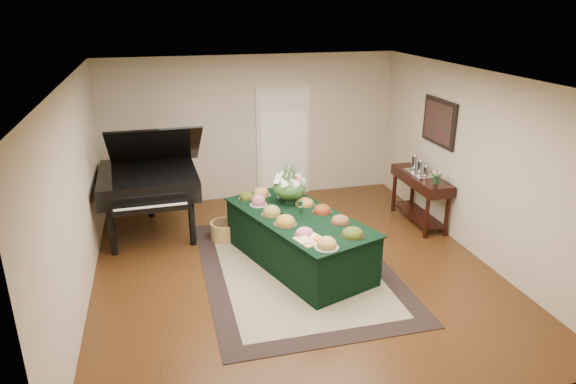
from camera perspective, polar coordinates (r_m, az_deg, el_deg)
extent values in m
plane|color=black|center=(7.45, 0.58, -8.38)|extent=(6.00, 6.00, 0.00)
cube|color=black|center=(7.42, 0.96, -8.43)|extent=(2.61, 3.65, 0.01)
cube|color=#BCB28D|center=(7.42, 0.96, -8.39)|extent=(2.08, 3.13, 0.01)
cube|color=silver|center=(9.89, -0.51, 5.56)|extent=(1.05, 0.04, 2.10)
cube|color=white|center=(9.88, -0.48, 5.26)|extent=(0.90, 0.06, 2.00)
cube|color=black|center=(7.41, 1.15, -5.35)|extent=(1.78, 2.56, 0.73)
cube|color=black|center=(7.25, 1.17, -2.70)|extent=(1.86, 2.63, 0.02)
cylinder|color=silver|center=(7.93, -0.12, -0.48)|extent=(0.31, 0.31, 0.01)
ellipsoid|color=brown|center=(7.91, -0.12, -0.09)|extent=(0.26, 0.26, 0.10)
cylinder|color=silver|center=(6.64, 1.84, -4.83)|extent=(0.28, 0.28, 0.01)
ellipsoid|color=#D76B8C|center=(6.62, 1.84, -4.49)|extent=(0.23, 0.23, 0.07)
cylinder|color=silver|center=(7.98, -3.00, -0.38)|extent=(0.30, 0.30, 0.01)
ellipsoid|color=gold|center=(7.97, -3.01, -0.03)|extent=(0.25, 0.25, 0.09)
cylinder|color=silver|center=(7.05, 5.82, -3.36)|extent=(0.29, 0.29, 0.01)
ellipsoid|color=brown|center=(7.04, 5.83, -3.06)|extent=(0.24, 0.24, 0.07)
cylinder|color=silver|center=(7.87, -4.57, -0.73)|extent=(0.27, 0.27, 0.01)
ellipsoid|color=#465916|center=(7.85, -4.58, -0.43)|extent=(0.22, 0.22, 0.08)
cylinder|color=#A5AEA6|center=(6.34, 4.31, -6.15)|extent=(0.30, 0.30, 0.01)
ellipsoid|color=gold|center=(6.32, 4.32, -5.70)|extent=(0.25, 0.25, 0.10)
cylinder|color=silver|center=(7.26, -1.82, -2.53)|extent=(0.31, 0.31, 0.01)
ellipsoid|color=#9F853F|center=(7.24, -1.83, -2.12)|extent=(0.25, 0.25, 0.10)
cylinder|color=silver|center=(7.62, 1.85, -1.40)|extent=(0.32, 0.32, 0.01)
ellipsoid|color=#B98C36|center=(7.61, 1.86, -1.11)|extent=(0.26, 0.26, 0.07)
cylinder|color=silver|center=(7.36, 3.81, -2.24)|extent=(0.30, 0.30, 0.01)
ellipsoid|color=brown|center=(7.34, 3.82, -1.92)|extent=(0.25, 0.25, 0.08)
cylinder|color=#A5AEA6|center=(7.63, -3.29, -1.41)|extent=(0.26, 0.26, 0.01)
ellipsoid|color=#D76B8C|center=(7.60, -3.30, -0.95)|extent=(0.21, 0.21, 0.12)
cylinder|color=silver|center=(6.96, -0.30, -3.60)|extent=(0.32, 0.32, 0.01)
ellipsoid|color=#B98C36|center=(6.94, -0.30, -3.20)|extent=(0.27, 0.27, 0.09)
cylinder|color=silver|center=(6.68, 7.19, -4.82)|extent=(0.33, 0.33, 0.01)
ellipsoid|color=#465916|center=(6.67, 7.20, -4.47)|extent=(0.27, 0.27, 0.08)
cube|color=tan|center=(6.51, 2.51, -5.34)|extent=(0.42, 0.42, 0.02)
ellipsoid|color=#EDE3C8|center=(6.49, 1.87, -4.96)|extent=(0.14, 0.14, 0.08)
ellipsoid|color=#EDE3C8|center=(6.58, 2.77, -4.65)|extent=(0.12, 0.12, 0.07)
cube|color=orange|center=(6.47, 3.29, -5.21)|extent=(0.11, 0.11, 0.05)
cylinder|color=#13311C|center=(7.66, 0.14, -0.55)|extent=(0.19, 0.19, 0.19)
ellipsoid|color=#2A5321|center=(7.62, 0.14, 0.41)|extent=(0.48, 0.48, 0.31)
cylinder|color=black|center=(8.09, -18.95, -4.17)|extent=(0.10, 0.10, 0.75)
cylinder|color=black|center=(8.09, -10.61, -3.36)|extent=(0.10, 0.10, 0.75)
cylinder|color=black|center=(9.31, -15.09, -0.50)|extent=(0.10, 0.10, 0.75)
cube|color=black|center=(8.47, -15.27, 1.26)|extent=(1.54, 1.65, 0.32)
cube|color=black|center=(7.65, -14.99, -1.67)|extent=(1.08, 0.25, 0.10)
cube|color=black|center=(8.47, -14.60, 4.94)|extent=(1.47, 1.20, 0.83)
cylinder|color=#A37C41|center=(8.30, -7.05, -4.28)|extent=(0.45, 0.45, 0.28)
cylinder|color=black|center=(8.48, 15.14, -2.82)|extent=(0.07, 0.07, 0.69)
cylinder|color=black|center=(8.65, 17.22, -2.56)|extent=(0.07, 0.07, 0.69)
cylinder|color=black|center=(9.44, 11.71, -0.10)|extent=(0.07, 0.07, 0.69)
cylinder|color=black|center=(9.60, 13.64, 0.08)|extent=(0.07, 0.07, 0.69)
cube|color=black|center=(8.89, 14.59, 1.32)|extent=(0.45, 1.40, 0.18)
cube|color=black|center=(9.11, 14.24, -2.41)|extent=(0.38, 1.23, 0.03)
cube|color=silver|center=(8.90, 14.47, 2.03)|extent=(0.34, 0.58, 0.02)
cylinder|color=#13311C|center=(8.46, 16.14, 1.27)|extent=(0.08, 0.08, 0.12)
ellipsoid|color=pink|center=(8.43, 16.21, 1.95)|extent=(0.17, 0.17, 0.12)
cube|color=black|center=(8.74, 16.46, 7.46)|extent=(0.04, 0.95, 0.75)
cube|color=#4B141E|center=(8.73, 16.32, 7.46)|extent=(0.01, 0.82, 0.62)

